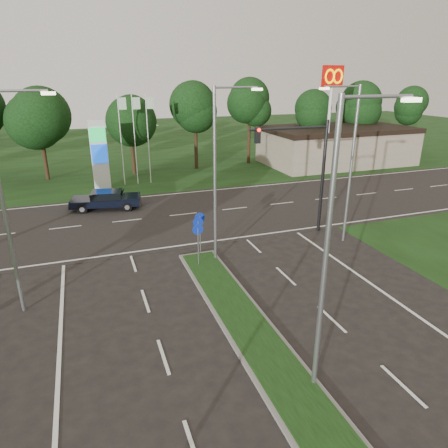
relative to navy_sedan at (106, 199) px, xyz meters
name	(u,v)px	position (x,y,z in m)	size (l,w,h in m)	color
verge_far	(122,148)	(4.09, 27.73, -0.74)	(160.00, 50.00, 0.02)	black
cross_road	(170,216)	(4.09, -3.27, -0.74)	(160.00, 12.00, 0.02)	black
median_kerb	(327,440)	(4.09, -23.27, -0.68)	(2.00, 26.00, 0.12)	slate
commercial_building	(336,146)	(26.09, 8.73, 1.26)	(16.00, 9.00, 4.00)	gray
streetlight_median_near	(333,239)	(5.09, -21.27, 4.34)	(2.53, 0.22, 9.00)	gray
streetlight_median_far	(219,168)	(5.09, -11.27, 4.34)	(2.53, 0.22, 9.00)	gray
streetlight_left_far	(7,195)	(-4.21, -13.27, 4.34)	(2.53, 0.22, 9.00)	gray
streetlight_right_far	(349,158)	(12.89, -11.27, 4.34)	(2.53, 0.22, 9.00)	gray
traffic_signal	(305,161)	(11.28, -9.27, 3.92)	(5.10, 0.42, 7.00)	black
median_signs	(199,230)	(4.09, -10.87, 0.98)	(1.16, 1.76, 2.38)	gray
gas_pylon	(102,153)	(0.31, 5.78, 2.46)	(5.80, 1.26, 8.00)	silver
mcdonalds_sign	(331,92)	(22.09, 4.70, 7.25)	(2.20, 0.47, 10.40)	silver
treeline_far	(134,104)	(4.20, 12.66, 6.09)	(6.00, 6.00, 9.90)	black
navy_sedan	(106,199)	(0.00, 0.00, 0.00)	(5.27, 2.90, 1.37)	black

